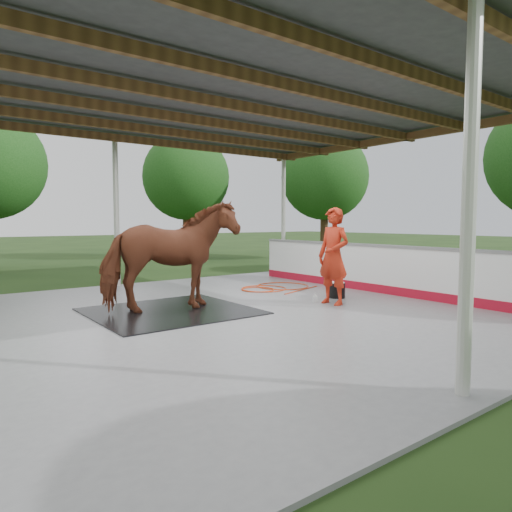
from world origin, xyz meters
TOP-DOWN VIEW (x-y plane):
  - ground at (0.00, 0.00)m, footprint 100.00×100.00m
  - concrete_slab at (0.00, 0.00)m, footprint 12.00×10.00m
  - pavilion_structure at (0.00, -0.00)m, footprint 12.60×10.60m
  - dasher_board at (4.60, 0.00)m, footprint 0.16×8.00m
  - tree_belt at (0.30, 0.90)m, footprint 28.00×28.00m
  - rubber_mat at (-0.43, 0.78)m, footprint 2.86×2.68m
  - horse at (-0.43, 0.78)m, footprint 2.61×1.50m
  - handler at (2.59, -0.52)m, footprint 0.53×0.76m
  - wash_bucket at (3.23, -0.02)m, footprint 0.38×0.38m
  - soap_bottle_a at (3.31, 0.08)m, footprint 0.14×0.14m
  - soap_bottle_b at (2.42, -0.17)m, footprint 0.13×0.13m
  - hose_coil at (3.02, 1.99)m, footprint 2.01×1.73m

SIDE VIEW (x-z plane):
  - ground at x=0.00m, z-range 0.00..0.00m
  - concrete_slab at x=0.00m, z-range 0.00..0.05m
  - rubber_mat at x=-0.43m, z-range 0.05..0.07m
  - hose_coil at x=3.02m, z-range 0.05..0.07m
  - soap_bottle_b at x=2.42m, z-range 0.05..0.26m
  - soap_bottle_a at x=3.31m, z-range 0.05..0.39m
  - wash_bucket at x=3.23m, z-range 0.05..0.40m
  - dasher_board at x=4.60m, z-range 0.02..1.17m
  - handler at x=2.59m, z-range 0.05..2.03m
  - horse at x=-0.43m, z-range 0.07..2.15m
  - tree_belt at x=0.30m, z-range 0.89..6.69m
  - pavilion_structure at x=0.00m, z-range 1.94..5.99m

